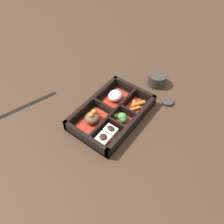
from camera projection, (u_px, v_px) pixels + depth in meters
ground_plane at (112, 116)px, 0.81m from camera, size 3.00×3.00×0.00m
bento_base at (112, 115)px, 0.81m from camera, size 0.30×0.20×0.01m
bento_rim at (113, 113)px, 0.80m from camera, size 0.30×0.20×0.05m
bowl_stew at (93, 118)px, 0.77m from camera, size 0.12×0.07×0.05m
bowl_rice at (115, 97)px, 0.84m from camera, size 0.12×0.07×0.04m
bowl_tofu at (107, 135)px, 0.73m from camera, size 0.08×0.05×0.03m
bowl_greens at (122, 118)px, 0.77m from camera, size 0.05×0.05×0.04m
bowl_carrots at (136, 106)px, 0.83m from camera, size 0.08×0.05×0.02m
bowl_pickles at (115, 114)px, 0.80m from camera, size 0.04×0.03×0.01m
tea_cup at (157, 79)px, 0.91m from camera, size 0.08×0.08×0.05m
chopsticks at (28, 104)px, 0.85m from camera, size 0.23×0.09×0.01m
sauce_dish at (167, 101)px, 0.86m from camera, size 0.05×0.05×0.01m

